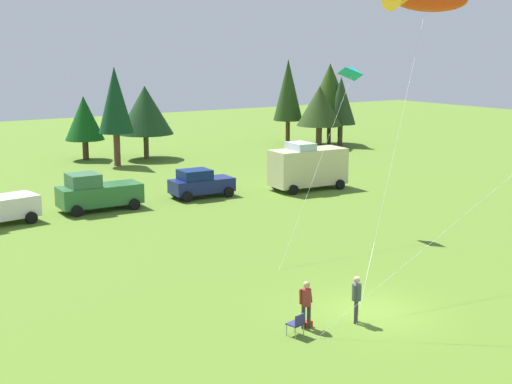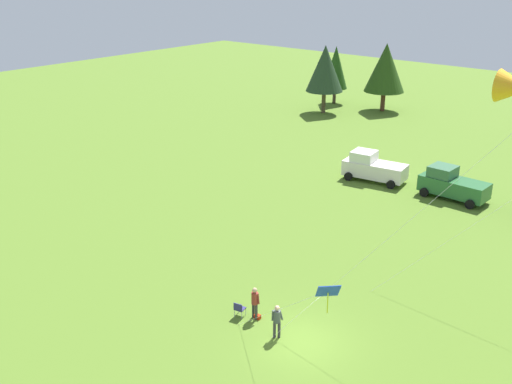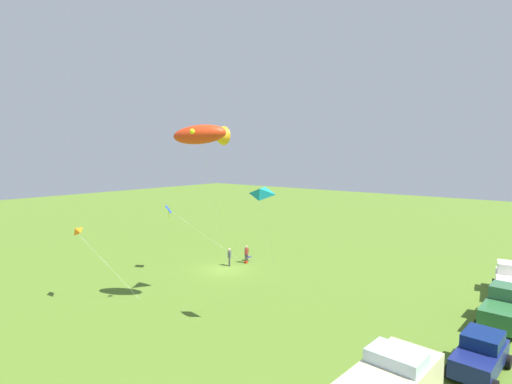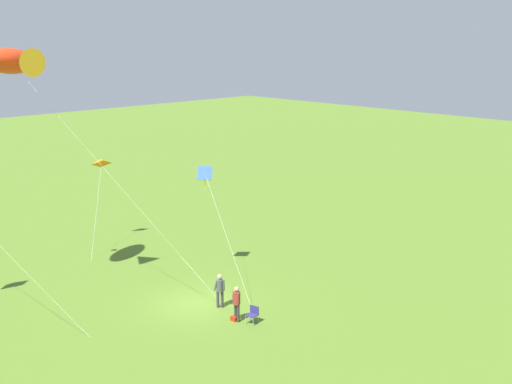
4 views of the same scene
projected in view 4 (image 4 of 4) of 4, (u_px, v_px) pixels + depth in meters
ground_plane at (198, 304)px, 36.14m from camera, size 160.00×160.00×0.00m
person_kite_flyer at (220, 288)px, 35.46m from camera, size 0.49×0.54×1.74m
folding_chair at (253, 313)px, 33.70m from camera, size 0.57×0.57×0.82m
person_spectator at (237, 301)px, 33.79m from camera, size 0.54×0.38×1.74m
backpack_on_grass at (234, 319)px, 34.03m from camera, size 0.34×0.24×0.22m
kite_large_fish at (14, 61)px, 35.06m from camera, size 10.73×8.01×12.84m
kite_delta_orange at (101, 162)px, 45.64m from camera, size 3.65×3.55×5.59m
kite_diamond_blue at (206, 177)px, 39.65m from camera, size 7.31×3.22×6.09m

